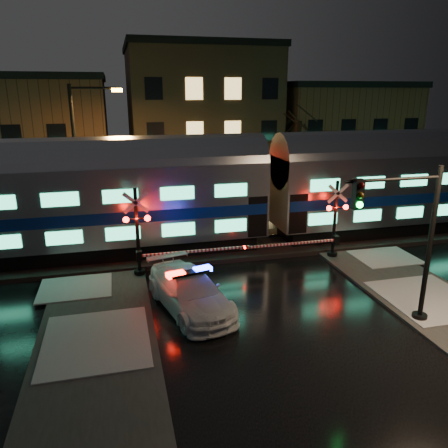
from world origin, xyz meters
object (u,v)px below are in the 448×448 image
Objects in this scene: traffic_light at (408,245)px; streetlight at (81,152)px; police_car at (190,291)px; crossing_signal_left at (146,241)px; crossing_signal_right at (329,228)px.

streetlight is at bearing 127.59° from traffic_light.
traffic_light reaches higher than police_car.
crossing_signal_left is at bearing -66.43° from streetlight.
crossing_signal_left is 0.68× the size of streetlight.
police_car is 0.97× the size of crossing_signal_right.
streetlight is at bearing 98.82° from police_car.
streetlight is (-2.92, 6.69, 3.23)m from crossing_signal_left.
traffic_light is 17.69m from streetlight.
traffic_light is (8.57, -6.64, 1.38)m from crossing_signal_left.
police_car is 11.93m from streetlight.
police_car is 0.95× the size of traffic_light.
streetlight is (-11.48, 13.33, 1.85)m from traffic_light.
crossing_signal_right is 14.08m from streetlight.
streetlight reaches higher than police_car.
traffic_light is 0.68× the size of streetlight.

